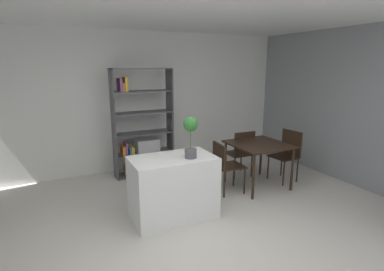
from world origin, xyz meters
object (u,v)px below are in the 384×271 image
at_px(potted_plant_on_island, 191,133).
at_px(open_bookshelf, 141,131).
at_px(dining_table, 258,148).
at_px(dining_chair_island_side, 225,163).
at_px(dining_chair_window_side, 287,151).
at_px(dining_chair_far, 241,150).
at_px(kitchen_island, 173,187).

bearing_deg(potted_plant_on_island, open_bookshelf, 93.29).
height_order(potted_plant_on_island, dining_table, potted_plant_on_island).
height_order(dining_chair_island_side, dining_chair_window_side, dining_chair_window_side).
distance_m(potted_plant_on_island, dining_chair_window_side, 2.39).
bearing_deg(open_bookshelf, dining_chair_island_side, -56.33).
height_order(dining_table, dining_chair_far, dining_chair_far).
xyz_separation_m(potted_plant_on_island, dining_chair_window_side, (2.24, 0.52, -0.66)).
relative_size(open_bookshelf, dining_chair_window_side, 2.19).
bearing_deg(potted_plant_on_island, kitchen_island, 149.19).
bearing_deg(dining_chair_island_side, kitchen_island, 113.91).
bearing_deg(dining_table, dining_chair_window_side, 0.67).
height_order(kitchen_island, dining_table, kitchen_island).
distance_m(dining_chair_far, dining_chair_island_side, 0.84).
relative_size(kitchen_island, dining_chair_island_side, 1.33).
relative_size(potted_plant_on_island, dining_chair_window_side, 0.60).
bearing_deg(potted_plant_on_island, dining_chair_far, 33.03).
relative_size(dining_table, dining_chair_far, 1.06).
distance_m(open_bookshelf, dining_table, 2.25).
height_order(kitchen_island, open_bookshelf, open_bookshelf).
height_order(potted_plant_on_island, open_bookshelf, open_bookshelf).
bearing_deg(dining_chair_window_side, dining_chair_island_side, -94.69).
xyz_separation_m(kitchen_island, dining_chair_island_side, (1.09, 0.39, 0.09)).
relative_size(potted_plant_on_island, dining_table, 0.59).
height_order(kitchen_island, dining_chair_island_side, kitchen_island).
distance_m(dining_table, dining_chair_window_side, 0.70).
xyz_separation_m(dining_table, dining_chair_window_side, (0.68, 0.01, -0.14)).
distance_m(open_bookshelf, dining_chair_island_side, 1.82).
bearing_deg(dining_chair_far, open_bookshelf, -28.80).
height_order(dining_table, dining_chair_window_side, dining_chair_window_side).
bearing_deg(dining_chair_far, dining_chair_island_side, 38.14).
xyz_separation_m(dining_table, dining_chair_island_side, (-0.68, 0.01, -0.17)).
height_order(dining_chair_far, dining_chair_island_side, dining_chair_far).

